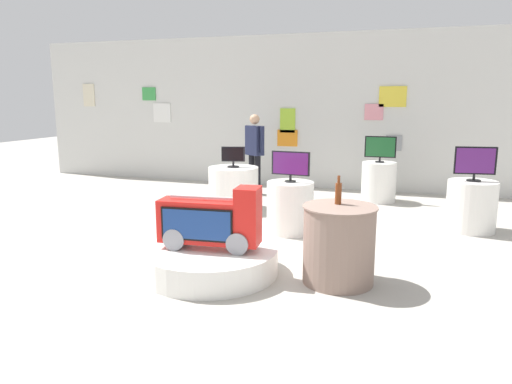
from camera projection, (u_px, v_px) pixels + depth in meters
name	position (u px, v px, depth m)	size (l,w,h in m)	color
ground_plane	(211.00, 259.00, 5.81)	(30.00, 30.00, 0.00)	#B2ADA3
back_wall_display	(303.00, 112.00, 10.29)	(12.99, 0.13, 3.27)	silver
main_display_pedestal	(210.00, 261.00, 5.31)	(1.51, 1.51, 0.29)	white
novelty_firetruck_tv	(211.00, 223.00, 5.21)	(1.14, 0.44, 0.71)	gray
display_pedestal_left_rear	(290.00, 207.00, 6.92)	(0.68, 0.68, 0.74)	white
tv_on_left_rear	(291.00, 164.00, 6.79)	(0.57, 0.16, 0.44)	black
display_pedestal_center_rear	(379.00, 182.00, 9.01)	(0.64, 0.64, 0.74)	white
tv_on_center_rear	(380.00, 148.00, 8.88)	(0.57, 0.16, 0.49)	black
display_pedestal_right_rear	(471.00, 206.00, 7.00)	(0.70, 0.70, 0.74)	white
tv_on_right_rear	(475.00, 162.00, 6.87)	(0.57, 0.20, 0.50)	black
display_pedestal_far_right	(234.00, 188.00, 8.39)	(0.88, 0.88, 0.74)	white
tv_on_far_right	(233.00, 156.00, 8.27)	(0.40, 0.21, 0.36)	black
side_table_round	(339.00, 244.00, 5.00)	(0.78, 0.78, 0.83)	gray
bottle_on_side_table	(338.00, 193.00, 4.99)	(0.07, 0.07, 0.30)	brown
shopper_browsing_near_truck	(255.00, 148.00, 9.56)	(0.48, 0.38, 1.62)	black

